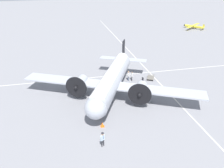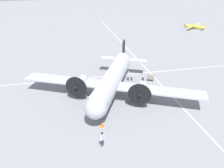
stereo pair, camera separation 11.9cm
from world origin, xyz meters
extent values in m
plane|color=gray|center=(0.00, 0.00, 0.00)|extent=(300.00, 300.00, 0.00)
cube|color=silver|center=(0.00, -8.57, 0.00)|extent=(120.00, 0.16, 0.01)
cube|color=silver|center=(6.68, 0.00, 0.00)|extent=(0.16, 120.00, 0.01)
cylinder|color=#ADB2BC|center=(0.00, 0.00, 2.45)|extent=(15.34, 9.41, 2.70)
cylinder|color=white|center=(0.00, 0.00, 3.19)|extent=(14.30, 8.34, 1.89)
sphere|color=#ADB2BC|center=(-7.07, 3.50, 2.45)|extent=(2.56, 2.56, 2.56)
cylinder|color=#ADB2BC|center=(7.07, -3.50, 2.58)|extent=(3.42, 2.69, 1.48)
cube|color=black|center=(7.59, -3.75, 4.47)|extent=(1.62, 0.89, 3.10)
cube|color=#ADB2BC|center=(7.42, -3.67, 2.72)|extent=(5.06, 8.12, 0.10)
cube|color=#ADB2BC|center=(-1.04, 0.51, 2.11)|extent=(13.73, 24.35, 0.20)
cylinder|color=#ADB2BC|center=(-3.23, -3.32, 2.13)|extent=(3.07, 2.52, 1.48)
cylinder|color=black|center=(-4.56, -2.66, 2.13)|extent=(1.42, 2.81, 3.11)
sphere|color=black|center=(-4.68, -2.60, 2.13)|extent=(0.52, 0.52, 0.52)
cylinder|color=#ADB2BC|center=(0.68, 4.58, 2.13)|extent=(3.07, 2.52, 1.48)
cylinder|color=black|center=(-0.65, 5.24, 2.13)|extent=(1.42, 2.81, 3.11)
sphere|color=black|center=(-0.77, 5.30, 2.13)|extent=(0.52, 0.52, 0.52)
cylinder|color=#4C4C51|center=(-2.99, -3.44, 1.04)|extent=(0.18, 0.18, 0.99)
cylinder|color=black|center=(-2.99, -3.44, 0.55)|extent=(1.12, 0.76, 1.10)
cylinder|color=#4C4C51|center=(0.92, 4.46, 1.04)|extent=(0.18, 0.18, 0.99)
cylinder|color=black|center=(0.92, 4.46, 0.55)|extent=(1.12, 0.76, 1.10)
cylinder|color=#4C4C51|center=(-5.52, 2.73, 0.79)|extent=(0.14, 0.14, 0.88)
cylinder|color=black|center=(-5.52, 2.73, 0.35)|extent=(0.71, 0.47, 0.70)
cylinder|color=#2D2D33|center=(-10.55, 3.24, 0.41)|extent=(0.12, 0.12, 0.82)
cylinder|color=#2D2D33|center=(-10.67, 3.45, 0.41)|extent=(0.12, 0.12, 0.82)
cube|color=silver|center=(-10.61, 3.35, 1.13)|extent=(0.36, 0.43, 0.62)
sphere|color=tan|center=(-10.61, 3.35, 1.57)|extent=(0.27, 0.27, 0.27)
cylinder|color=silver|center=(-10.49, 3.13, 1.10)|extent=(0.10, 0.10, 0.58)
cylinder|color=silver|center=(-10.73, 3.56, 1.10)|extent=(0.10, 0.10, 0.58)
cube|color=navy|center=(-10.70, 3.30, 1.20)|extent=(0.03, 0.05, 0.39)
cylinder|color=#2D2D33|center=(-10.61, 3.35, 1.69)|extent=(0.39, 0.39, 0.07)
cylinder|color=navy|center=(4.33, -3.79, 0.41)|extent=(0.12, 0.12, 0.82)
cylinder|color=navy|center=(4.10, -3.74, 0.41)|extent=(0.12, 0.12, 0.82)
cube|color=white|center=(4.21, -3.77, 1.13)|extent=(0.42, 0.27, 0.61)
sphere|color=tan|center=(4.21, -3.77, 1.57)|extent=(0.27, 0.27, 0.27)
cylinder|color=white|center=(4.45, -3.82, 1.09)|extent=(0.10, 0.10, 0.58)
cylinder|color=white|center=(3.97, -3.72, 1.09)|extent=(0.10, 0.10, 0.58)
cube|color=black|center=(4.19, -3.86, 1.20)|extent=(0.05, 0.02, 0.39)
cylinder|color=#2D2D33|center=(4.16, -4.39, 0.41)|extent=(0.12, 0.12, 0.81)
cylinder|color=#2D2D33|center=(3.93, -4.34, 0.41)|extent=(0.12, 0.12, 0.81)
cube|color=white|center=(4.05, -4.36, 1.12)|extent=(0.42, 0.27, 0.61)
sphere|color=#8C6647|center=(4.05, -4.36, 1.56)|extent=(0.27, 0.27, 0.27)
cylinder|color=white|center=(4.28, -4.42, 1.08)|extent=(0.09, 0.09, 0.58)
cylinder|color=white|center=(3.81, -4.31, 1.08)|extent=(0.09, 0.09, 0.58)
cylinder|color=#2D2D33|center=(4.05, -4.36, 1.67)|extent=(0.34, 0.34, 0.07)
cube|color=#232328|center=(3.61, -6.17, 0.26)|extent=(0.48, 0.13, 0.52)
cube|color=black|center=(3.61, -6.17, 0.55)|extent=(0.17, 0.09, 0.02)
cube|color=#6B665B|center=(3.90, -7.68, 0.30)|extent=(2.13, 1.81, 0.04)
cube|color=#6B665B|center=(4.68, -8.08, 0.54)|extent=(0.54, 1.00, 0.04)
cylinder|color=#6B665B|center=(4.45, -8.55, 0.43)|extent=(0.04, 0.04, 0.22)
cylinder|color=#6B665B|center=(4.92, -7.62, 0.43)|extent=(0.04, 0.04, 0.22)
cylinder|color=black|center=(3.08, -7.76, 0.14)|extent=(0.28, 0.18, 0.28)
cylinder|color=black|center=(3.48, -6.97, 0.14)|extent=(0.28, 0.18, 0.28)
cylinder|color=black|center=(4.31, -8.39, 0.14)|extent=(0.28, 0.18, 0.28)
cylinder|color=black|center=(4.71, -7.60, 0.14)|extent=(0.28, 0.18, 0.28)
cylinder|color=yellow|center=(38.23, -36.74, 0.73)|extent=(5.44, 4.36, 0.76)
sphere|color=black|center=(40.84, -34.78, 0.73)|extent=(0.69, 0.69, 0.69)
cube|color=yellow|center=(38.51, -36.53, 1.07)|extent=(6.40, 8.06, 0.08)
cube|color=yellow|center=(35.80, -38.57, 1.34)|extent=(0.48, 0.38, 0.99)
cube|color=yellow|center=(35.80, -38.57, 0.85)|extent=(2.22, 2.73, 0.04)
cylinder|color=black|center=(40.00, -35.40, 0.14)|extent=(0.27, 0.23, 0.28)
cylinder|color=#4C4C51|center=(40.00, -35.40, 0.24)|extent=(0.06, 0.06, 0.21)
cylinder|color=black|center=(37.54, -36.39, 0.14)|extent=(0.27, 0.23, 0.28)
cylinder|color=#4C4C51|center=(37.54, -36.39, 0.24)|extent=(0.06, 0.06, 0.21)
cylinder|color=black|center=(38.37, -37.50, 0.14)|extent=(0.27, 0.23, 0.28)
cylinder|color=#4C4C51|center=(38.37, -37.50, 0.24)|extent=(0.06, 0.06, 0.21)
cube|color=orange|center=(-7.33, 2.80, 0.01)|extent=(0.46, 0.46, 0.03)
cone|color=orange|center=(-7.33, 2.80, 0.30)|extent=(0.39, 0.39, 0.61)
camera|label=1|loc=(-27.97, 6.23, 15.99)|focal=35.00mm
camera|label=2|loc=(-27.99, 6.12, 15.99)|focal=35.00mm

